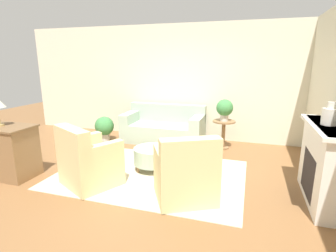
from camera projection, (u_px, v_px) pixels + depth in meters
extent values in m
plane|color=brown|center=(150.00, 174.00, 4.56)|extent=(16.00, 16.00, 0.00)
cube|color=beige|center=(186.00, 82.00, 6.54)|extent=(8.88, 0.12, 2.80)
cube|color=beige|center=(150.00, 174.00, 4.56)|extent=(3.18, 2.19, 0.01)
cube|color=#9EB29E|center=(163.00, 133.00, 6.38)|extent=(1.94, 0.90, 0.44)
cube|color=#9EB29E|center=(168.00, 113.00, 6.60)|extent=(1.94, 0.20, 0.44)
cube|color=#9EB29E|center=(131.00, 117.00, 6.53)|extent=(0.24, 0.86, 0.24)
cube|color=#9EB29E|center=(198.00, 122.00, 6.03)|extent=(0.24, 0.86, 0.24)
cube|color=olive|center=(157.00, 145.00, 6.04)|extent=(1.74, 0.05, 0.06)
cube|color=beige|center=(91.00, 171.00, 4.17)|extent=(1.05, 1.03, 0.43)
cube|color=beige|center=(72.00, 146.00, 3.86)|extent=(0.79, 0.55, 0.54)
cube|color=beige|center=(102.00, 154.00, 3.87)|extent=(0.45, 0.69, 0.29)
cube|color=beige|center=(81.00, 144.00, 4.32)|extent=(0.45, 0.69, 0.29)
cube|color=olive|center=(111.00, 175.00, 4.44)|extent=(0.65, 0.38, 0.06)
cube|color=beige|center=(185.00, 184.00, 3.72)|extent=(1.05, 1.03, 0.43)
cube|color=beige|center=(190.00, 159.00, 3.34)|extent=(0.79, 0.55, 0.54)
cube|color=beige|center=(207.00, 158.00, 3.71)|extent=(0.45, 0.69, 0.29)
cube|color=beige|center=(162.00, 161.00, 3.59)|extent=(0.45, 0.69, 0.29)
cube|color=olive|center=(179.00, 185.00, 4.09)|extent=(0.65, 0.38, 0.06)
cylinder|color=#9EB29E|center=(152.00, 156.00, 4.69)|extent=(0.67, 0.67, 0.29)
cylinder|color=olive|center=(138.00, 169.00, 4.61)|extent=(0.05, 0.05, 0.12)
cylinder|color=olive|center=(159.00, 172.00, 4.49)|extent=(0.05, 0.05, 0.12)
cylinder|color=olive|center=(146.00, 161.00, 4.98)|extent=(0.05, 0.05, 0.12)
cylinder|color=olive|center=(167.00, 163.00, 4.87)|extent=(0.05, 0.05, 0.12)
cylinder|color=olive|center=(224.00, 121.00, 5.80)|extent=(0.50, 0.50, 0.03)
cylinder|color=olive|center=(223.00, 135.00, 5.87)|extent=(0.08, 0.08, 0.61)
cylinder|color=olive|center=(223.00, 147.00, 5.94)|extent=(0.27, 0.27, 0.03)
cube|color=silver|center=(324.00, 164.00, 3.57)|extent=(0.36, 1.32, 1.10)
cube|color=#282323|center=(309.00, 174.00, 3.66)|extent=(0.02, 0.72, 0.61)
cube|color=silver|center=(328.00, 127.00, 3.44)|extent=(0.44, 1.42, 0.05)
cube|color=olive|center=(4.00, 151.00, 4.43)|extent=(1.03, 0.55, 0.88)
cube|color=brown|center=(0.00, 127.00, 4.33)|extent=(1.07, 0.59, 0.03)
cylinder|color=silver|center=(330.00, 117.00, 3.41)|extent=(0.20, 0.20, 0.22)
cylinder|color=silver|center=(331.00, 105.00, 3.38)|extent=(0.09, 0.09, 0.09)
cylinder|color=beige|center=(224.00, 118.00, 5.78)|extent=(0.18, 0.18, 0.14)
sphere|color=#3D7F42|center=(225.00, 108.00, 5.72)|extent=(0.37, 0.37, 0.37)
cylinder|color=beige|center=(105.00, 137.00, 6.50)|extent=(0.23, 0.23, 0.17)
sphere|color=#3D7F42|center=(104.00, 126.00, 6.43)|extent=(0.46, 0.46, 0.46)
cylinder|color=tan|center=(0.00, 125.00, 4.32)|extent=(0.13, 0.13, 0.03)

